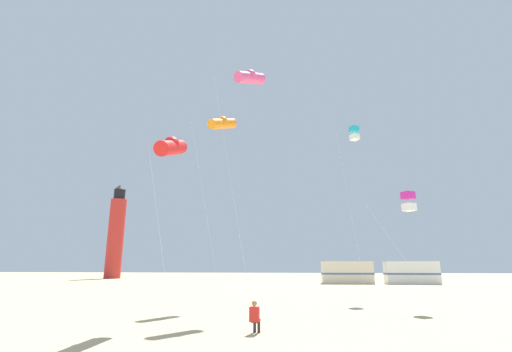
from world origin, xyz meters
TOP-DOWN VIEW (x-y plane):
  - kite_flyer_standing at (0.19, 7.61)m, footprint 0.38×0.54m
  - kite_box_cyan at (6.78, 21.90)m, footprint 1.83×1.83m
  - kite_box_magenta at (8.48, 15.48)m, footprint 3.07×3.07m
  - kite_tube_scarlet at (-3.85, 8.98)m, footprint 1.56×2.52m
  - kite_tube_rainbow at (-0.79, 13.83)m, footprint 3.20×3.46m
  - kite_tube_orange at (-3.02, 16.44)m, footprint 2.93×3.30m
  - lighthouse_distant at (-30.21, 55.76)m, footprint 2.80×2.80m
  - rv_van_cream at (8.41, 42.68)m, footprint 6.52×2.57m
  - rv_van_white at (16.39, 42.58)m, footprint 6.47×2.41m

SIDE VIEW (x-z plane):
  - kite_flyer_standing at x=0.19m, z-range 0.03..1.19m
  - rv_van_cream at x=8.41m, z-range -0.01..2.79m
  - rv_van_white at x=16.39m, z-range -0.01..2.79m
  - kite_box_magenta at x=8.48m, z-range 2.74..9.37m
  - kite_tube_scarlet at x=-3.85m, z-range 3.51..11.93m
  - lighthouse_distant at x=-30.21m, z-range -0.56..16.24m
  - kite_tube_orange at x=-3.02m, z-range 5.59..18.18m
  - kite_box_cyan at x=6.78m, z-range 6.09..19.48m
  - kite_tube_rainbow at x=-0.79m, z-range 6.54..21.03m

